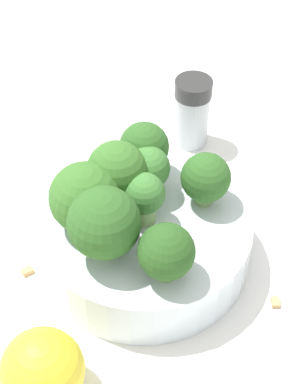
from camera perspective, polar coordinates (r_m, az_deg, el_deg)
ground_plane at (r=0.56m, az=0.00°, el=-5.71°), size 3.00×3.00×0.00m
bowl at (r=0.54m, az=0.00°, el=-4.14°), size 0.18×0.18×0.05m
broccoli_floret_0 at (r=0.50m, az=0.51°, el=-0.65°), size 0.03×0.03×0.05m
broccoli_floret_1 at (r=0.47m, az=-3.58°, el=-2.81°), size 0.06×0.06×0.06m
broccoli_floret_2 at (r=0.52m, az=0.35°, el=2.03°), size 0.04×0.04×0.05m
broccoli_floret_3 at (r=0.46m, az=1.65°, el=-5.49°), size 0.04×0.04×0.05m
broccoli_floret_4 at (r=0.54m, az=0.01°, el=3.90°), size 0.04×0.04×0.05m
broccoli_floret_5 at (r=0.52m, az=5.50°, el=1.20°), size 0.04×0.04×0.05m
broccoli_floret_6 at (r=0.50m, az=-5.24°, el=-0.57°), size 0.06×0.06×0.06m
broccoli_floret_7 at (r=0.51m, az=-2.43°, el=1.84°), size 0.05×0.05×0.06m
pepper_shaker at (r=0.64m, az=4.29°, el=7.13°), size 0.04×0.04×0.07m
lemon_wedge at (r=0.47m, az=-9.01°, el=-15.33°), size 0.06×0.06×0.06m
almond_crumb_0 at (r=0.65m, az=-1.53°, el=3.79°), size 0.01×0.01×0.01m
almond_crumb_1 at (r=0.55m, az=-10.36°, el=-6.78°), size 0.01×0.01×0.01m
almond_crumb_2 at (r=0.60m, az=-7.64°, el=-0.32°), size 0.01×0.01×0.01m
almond_crumb_3 at (r=0.53m, az=11.65°, el=-9.44°), size 0.01×0.01×0.01m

